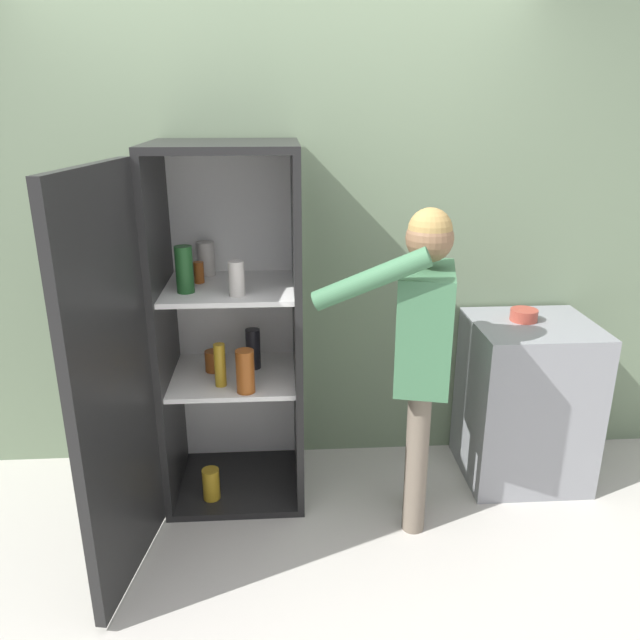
{
  "coord_description": "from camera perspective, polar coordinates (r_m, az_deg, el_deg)",
  "views": [
    {
      "loc": [
        0.0,
        -2.3,
        1.98
      ],
      "look_at": [
        0.19,
        0.62,
        0.94
      ],
      "focal_mm": 35.0,
      "sensor_mm": 36.0,
      "label": 1
    }
  ],
  "objects": [
    {
      "name": "person",
      "position": [
        2.84,
        9.24,
        -1.34
      ],
      "size": [
        0.69,
        0.55,
        1.55
      ],
      "color": "#726656",
      "rests_on": "ground_plane"
    },
    {
      "name": "ground_plane",
      "position": [
        3.03,
        -3.05,
        -21.2
      ],
      "size": [
        12.0,
        12.0,
        0.0
      ],
      "primitive_type": "plane",
      "color": "beige"
    },
    {
      "name": "wall_back",
      "position": [
        3.35,
        -3.68,
        7.39
      ],
      "size": [
        7.0,
        0.06,
        2.55
      ],
      "color": "gray",
      "rests_on": "ground_plane"
    },
    {
      "name": "refrigerator",
      "position": [
        3.04,
        -10.21,
        -1.64
      ],
      "size": [
        0.85,
        1.29,
        1.8
      ],
      "color": "black",
      "rests_on": "ground_plane"
    },
    {
      "name": "bowl",
      "position": [
        3.41,
        18.09,
        0.44
      ],
      "size": [
        0.14,
        0.14,
        0.06
      ],
      "color": "#B24738",
      "rests_on": "counter"
    },
    {
      "name": "counter",
      "position": [
        3.57,
        18.22,
        -7.01
      ],
      "size": [
        0.63,
        0.57,
        0.89
      ],
      "color": "gray",
      "rests_on": "ground_plane"
    }
  ]
}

